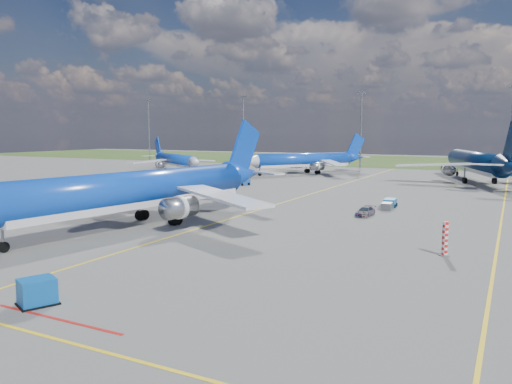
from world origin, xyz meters
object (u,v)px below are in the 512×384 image
at_px(bg_jet_nw, 176,172).
at_px(baggage_tug_c, 239,183).
at_px(bg_jet_nnw, 304,174).
at_px(main_airliner, 138,226).
at_px(uld_container, 37,292).
at_px(apron_bus, 162,185).
at_px(service_car_c, 365,211).
at_px(warning_post, 445,239).
at_px(bg_jet_n, 475,182).
at_px(service_car_a, 142,200).
at_px(baggage_tug_w, 389,204).
at_px(service_car_b, 175,199).

height_order(bg_jet_nw, baggage_tug_c, bg_jet_nw).
relative_size(bg_jet_nnw, main_airliner, 0.84).
bearing_deg(uld_container, apron_bus, 143.79).
relative_size(main_airliner, service_car_c, 11.62).
relative_size(warning_post, service_car_c, 0.75).
bearing_deg(bg_jet_nnw, baggage_tug_c, -56.61).
distance_m(uld_container, baggage_tug_c, 69.78).
relative_size(bg_jet_n, apron_bus, 3.96).
bearing_deg(main_airliner, service_car_a, 137.53).
distance_m(bg_jet_nw, bg_jet_n, 74.36).
distance_m(service_car_c, baggage_tug_w, 8.29).
bearing_deg(service_car_c, service_car_a, -164.63).
xyz_separation_m(bg_jet_nnw, baggage_tug_c, (-0.83, -32.69, 0.57)).
bearing_deg(service_car_a, baggage_tug_c, 78.95).
relative_size(warning_post, apron_bus, 0.25).
xyz_separation_m(service_car_c, baggage_tug_c, (-32.04, 23.97, -0.00)).
bearing_deg(baggage_tug_w, bg_jet_n, 76.17).
xyz_separation_m(uld_container, apron_bus, (-27.67, 47.89, 0.83)).
height_order(bg_jet_nw, service_car_a, bg_jet_nw).
distance_m(service_car_b, baggage_tug_w, 31.58).
bearing_deg(service_car_c, uld_container, -96.95).
distance_m(uld_container, service_car_c, 43.08).
bearing_deg(warning_post, service_car_c, 124.00).
xyz_separation_m(bg_jet_nw, service_car_a, (32.71, -52.69, 0.69)).
bearing_deg(bg_jet_n, bg_jet_nw, -13.64).
height_order(bg_jet_n, service_car_b, bg_jet_n).
bearing_deg(baggage_tug_c, warning_post, -23.41).
height_order(service_car_b, baggage_tug_w, service_car_b).
bearing_deg(bg_jet_nnw, service_car_b, -52.86).
height_order(bg_jet_nnw, bg_jet_n, bg_jet_n).
distance_m(bg_jet_nnw, main_airliner, 76.24).
distance_m(main_airliner, uld_container, 25.95).
bearing_deg(bg_jet_nnw, service_car_c, -26.31).
xyz_separation_m(service_car_c, baggage_tug_w, (1.18, 8.21, -0.02)).
bearing_deg(baggage_tug_w, main_airliner, -133.05).
height_order(warning_post, main_airliner, main_airliner).
bearing_deg(bg_jet_n, uld_container, 60.18).
xyz_separation_m(bg_jet_nnw, service_car_c, (31.21, -56.66, 0.58)).
distance_m(bg_jet_nnw, apron_bus, 51.17).
bearing_deg(bg_jet_nnw, baggage_tug_w, -21.39).
relative_size(service_car_b, baggage_tug_w, 0.81).
bearing_deg(baggage_tug_c, bg_jet_nw, 164.41).
bearing_deg(bg_jet_nnw, bg_jet_nw, -129.40).
xyz_separation_m(warning_post, apron_bus, (-48.69, 23.07, 0.17)).
height_order(warning_post, service_car_a, warning_post).
bearing_deg(bg_jet_n, service_car_c, 61.36).
distance_m(bg_jet_nnw, service_car_c, 64.69).
relative_size(bg_jet_nnw, service_car_c, 9.71).
height_order(bg_jet_nw, apron_bus, bg_jet_nw).
relative_size(service_car_b, baggage_tug_c, 0.78).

